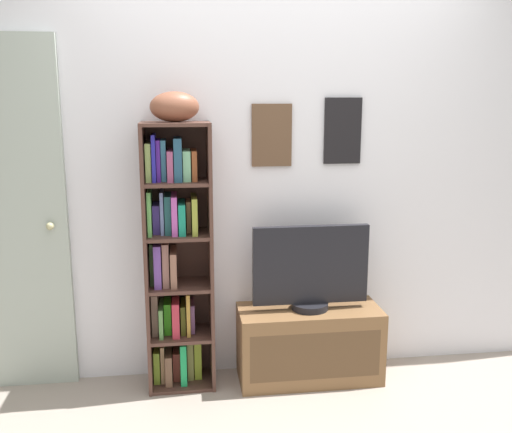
{
  "coord_description": "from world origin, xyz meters",
  "views": [
    {
      "loc": [
        -0.56,
        -2.23,
        1.69
      ],
      "look_at": [
        -0.14,
        0.85,
        1.04
      ],
      "focal_mm": 39.93,
      "sensor_mm": 36.0,
      "label": 1
    }
  ],
  "objects_px": {
    "bookshelf": "(175,260)",
    "football": "(175,107)",
    "television": "(311,269)",
    "tv_stand": "(309,344)"
  },
  "relations": [
    {
      "from": "tv_stand",
      "to": "bookshelf",
      "type": "bearing_deg",
      "value": 175.1
    },
    {
      "from": "bookshelf",
      "to": "football",
      "type": "xyz_separation_m",
      "value": [
        0.02,
        -0.03,
        0.88
      ]
    },
    {
      "from": "football",
      "to": "tv_stand",
      "type": "bearing_deg",
      "value": -2.99
    },
    {
      "from": "football",
      "to": "television",
      "type": "xyz_separation_m",
      "value": [
        0.77,
        -0.04,
        -0.94
      ]
    },
    {
      "from": "television",
      "to": "tv_stand",
      "type": "bearing_deg",
      "value": -90.0
    },
    {
      "from": "bookshelf",
      "to": "television",
      "type": "height_order",
      "value": "bookshelf"
    },
    {
      "from": "bookshelf",
      "to": "football",
      "type": "bearing_deg",
      "value": -49.94
    },
    {
      "from": "football",
      "to": "tv_stand",
      "type": "height_order",
      "value": "football"
    },
    {
      "from": "bookshelf",
      "to": "television",
      "type": "relative_size",
      "value": 2.26
    },
    {
      "from": "bookshelf",
      "to": "tv_stand",
      "type": "bearing_deg",
      "value": -4.9
    }
  ]
}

